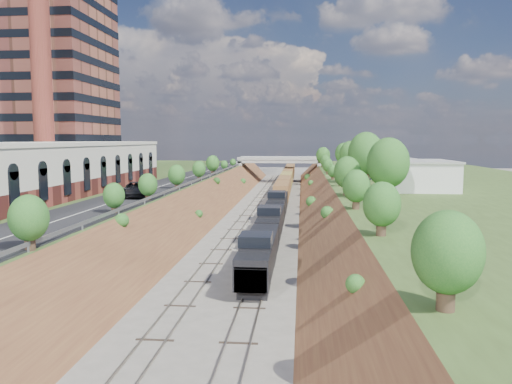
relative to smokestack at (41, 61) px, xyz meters
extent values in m
cube|color=#374D1F|center=(3.00, 4.00, -22.50)|extent=(44.00, 180.00, 5.00)
cube|color=#374D1F|center=(69.00, 4.00, -22.50)|extent=(44.00, 180.00, 5.00)
cube|color=brown|center=(25.00, 4.00, -25.00)|extent=(10.00, 180.00, 10.00)
cube|color=brown|center=(47.00, 4.00, -25.00)|extent=(10.00, 180.00, 10.00)
cube|color=gray|center=(33.40, 4.00, -24.91)|extent=(1.58, 180.00, 0.18)
cube|color=gray|center=(38.60, 4.00, -24.91)|extent=(1.58, 180.00, 0.18)
cube|color=black|center=(20.50, 4.00, -19.95)|extent=(8.00, 180.00, 0.10)
cube|color=#99999E|center=(24.60, 4.00, -19.45)|extent=(0.06, 171.00, 0.30)
cube|color=maroon|center=(8.00, -18.00, -18.90)|extent=(14.00, 62.00, 2.20)
cube|color=beige|center=(8.00, -18.00, -15.65)|extent=(14.00, 62.00, 4.30)
cube|color=beige|center=(8.00, -18.00, -13.25)|extent=(14.30, 62.30, 0.50)
cube|color=brown|center=(-8.00, 16.00, 2.00)|extent=(22.00, 22.00, 44.00)
cylinder|color=maroon|center=(0.00, 0.00, 0.00)|extent=(3.20, 3.20, 40.00)
cube|color=gray|center=(24.50, 66.00, -21.90)|extent=(1.50, 8.00, 6.20)
cube|color=gray|center=(47.50, 66.00, -21.90)|extent=(1.50, 8.00, 6.20)
cube|color=gray|center=(36.00, 66.00, -18.80)|extent=(24.00, 8.00, 1.00)
cube|color=gray|center=(36.00, 62.00, -18.00)|extent=(24.00, 0.30, 0.80)
cube|color=gray|center=(36.00, 70.00, -18.00)|extent=(24.00, 0.30, 0.80)
cube|color=silver|center=(59.50, -4.00, -18.00)|extent=(9.00, 12.00, 4.00)
cube|color=silver|center=(59.00, 18.00, -18.20)|extent=(8.00, 10.00, 3.60)
cylinder|color=#473323|center=(53.00, -16.00, -18.69)|extent=(1.30, 1.30, 2.62)
ellipsoid|color=#205A20|center=(53.00, -16.00, -15.54)|extent=(5.25, 5.25, 6.30)
cylinder|color=#473323|center=(24.20, -36.00, -19.39)|extent=(0.66, 0.66, 1.22)
ellipsoid|color=#205A20|center=(24.20, -36.00, -17.92)|extent=(2.45, 2.45, 2.94)
cube|color=black|center=(38.60, -40.01, -24.55)|extent=(2.40, 4.00, 0.90)
cube|color=black|center=(38.60, -34.91, -22.86)|extent=(2.70, 16.21, 2.48)
cube|color=black|center=(38.60, -41.51, -23.20)|extent=(2.49, 3.00, 1.80)
cube|color=silver|center=(38.60, -41.51, -22.20)|extent=(2.49, 3.00, 0.15)
cube|color=black|center=(38.60, -38.51, -20.90)|extent=(2.65, 3.10, 0.90)
cube|color=black|center=(38.60, -17.69, -22.86)|extent=(2.70, 16.21, 2.48)
cube|color=black|center=(38.60, -0.48, -22.86)|extent=(2.70, 16.21, 2.48)
cube|color=brown|center=(38.60, 52.17, -22.48)|extent=(2.70, 87.07, 3.24)
imported|color=black|center=(21.40, -17.87, -18.96)|extent=(4.53, 7.29, 1.88)
camera|label=1|loc=(42.33, -79.08, -12.68)|focal=35.00mm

